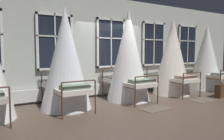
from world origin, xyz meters
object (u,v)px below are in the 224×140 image
Objects in this scene: cot_fifth at (206,58)px; suitcase_dark at (221,91)px; cot_fourth at (172,57)px; cot_third at (128,56)px; cot_second at (66,60)px.

cot_fifth is 1.96m from suitcase_dark.
cot_fourth is 4.63× the size of suitcase_dark.
suitcase_dark is (2.90, -1.29, -1.17)m from cot_third.
suitcase_dark is at bearing -142.60° from cot_fourth.
cot_fourth reaches higher than cot_second.
cot_second reaches higher than suitcase_dark.
cot_third is 4.85× the size of suitcase_dark.
cot_fifth is at bearing -90.27° from cot_second.
cot_second reaches higher than cot_fifth.
cot_third is at bearing 144.54° from suitcase_dark.
cot_third is at bearing -90.65° from cot_second.
suitcase_dark is at bearing -115.17° from cot_third.
cot_fifth is (5.95, 0.01, -0.05)m from cot_second.
suitcase_dark is at bearing 141.22° from cot_fifth.
cot_third is at bearing 88.93° from cot_fifth.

